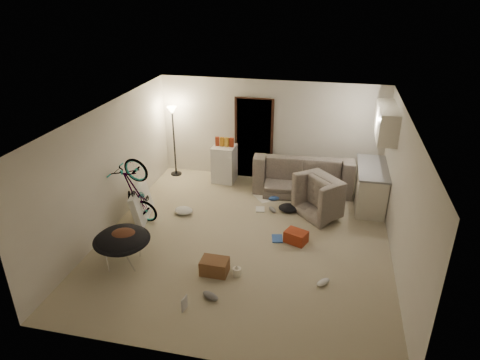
% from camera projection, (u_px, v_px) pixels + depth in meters
% --- Properties ---
extents(floor, '(5.50, 6.00, 0.02)m').
position_uv_depth(floor, '(245.00, 239.00, 8.40)').
color(floor, '#B4A98B').
rests_on(floor, ground).
extents(ceiling, '(5.50, 6.00, 0.02)m').
position_uv_depth(ceiling, '(246.00, 115.00, 7.33)').
color(ceiling, white).
rests_on(ceiling, wall_back).
extents(wall_back, '(5.50, 0.02, 2.50)m').
position_uv_depth(wall_back, '(270.00, 131.00, 10.53)').
color(wall_back, silver).
rests_on(wall_back, floor).
extents(wall_front, '(5.50, 0.02, 2.50)m').
position_uv_depth(wall_front, '(195.00, 284.00, 5.20)').
color(wall_front, silver).
rests_on(wall_front, floor).
extents(wall_left, '(0.02, 6.00, 2.50)m').
position_uv_depth(wall_left, '(108.00, 168.00, 8.41)').
color(wall_left, silver).
rests_on(wall_left, floor).
extents(wall_right, '(0.02, 6.00, 2.50)m').
position_uv_depth(wall_right, '(403.00, 196.00, 7.32)').
color(wall_right, silver).
rests_on(wall_right, floor).
extents(doorway, '(0.85, 0.10, 2.04)m').
position_uv_depth(doorway, '(254.00, 139.00, 10.67)').
color(doorway, black).
rests_on(doorway, floor).
extents(door_trim, '(0.97, 0.04, 2.10)m').
position_uv_depth(door_trim, '(254.00, 139.00, 10.64)').
color(door_trim, '#361C13').
rests_on(door_trim, floor).
extents(floor_lamp, '(0.28, 0.28, 1.81)m').
position_uv_depth(floor_lamp, '(173.00, 126.00, 10.66)').
color(floor_lamp, black).
rests_on(floor_lamp, floor).
extents(kitchen_counter, '(0.60, 1.50, 0.88)m').
position_uv_depth(kitchen_counter, '(370.00, 187.00, 9.50)').
color(kitchen_counter, beige).
rests_on(kitchen_counter, floor).
extents(counter_top, '(0.64, 1.54, 0.04)m').
position_uv_depth(counter_top, '(373.00, 168.00, 9.31)').
color(counter_top, gray).
rests_on(counter_top, kitchen_counter).
extents(kitchen_uppers, '(0.38, 1.40, 0.65)m').
position_uv_depth(kitchen_uppers, '(386.00, 122.00, 8.84)').
color(kitchen_uppers, beige).
rests_on(kitchen_uppers, wall_right).
extents(sofa, '(2.36, 1.04, 0.68)m').
position_uv_depth(sofa, '(303.00, 177.00, 10.24)').
color(sofa, '#323933').
rests_on(sofa, floor).
extents(armchair, '(1.34, 1.35, 0.66)m').
position_uv_depth(armchair, '(330.00, 199.00, 9.23)').
color(armchair, '#323933').
rests_on(armchair, floor).
extents(bicycle, '(1.63, 0.91, 0.89)m').
position_uv_depth(bicycle, '(137.00, 205.00, 8.80)').
color(bicycle, black).
rests_on(bicycle, floor).
extents(book_asset, '(0.27, 0.22, 0.02)m').
position_uv_depth(book_asset, '(182.00, 313.00, 6.51)').
color(book_asset, '#9D3217').
rests_on(book_asset, floor).
extents(mini_fridge, '(0.57, 0.57, 0.92)m').
position_uv_depth(mini_fridge, '(224.00, 164.00, 10.66)').
color(mini_fridge, white).
rests_on(mini_fridge, floor).
extents(snack_box_0, '(0.11, 0.09, 0.30)m').
position_uv_depth(snack_box_0, '(217.00, 143.00, 10.47)').
color(snack_box_0, '#9D3217').
rests_on(snack_box_0, mini_fridge).
extents(snack_box_1, '(0.10, 0.08, 0.30)m').
position_uv_depth(snack_box_1, '(222.00, 143.00, 10.45)').
color(snack_box_1, '#BF7517').
rests_on(snack_box_1, mini_fridge).
extents(snack_box_2, '(0.11, 0.08, 0.30)m').
position_uv_depth(snack_box_2, '(227.00, 144.00, 10.42)').
color(snack_box_2, '#BF8728').
rests_on(snack_box_2, mini_fridge).
extents(snack_box_3, '(0.10, 0.08, 0.30)m').
position_uv_depth(snack_box_3, '(232.00, 144.00, 10.40)').
color(snack_box_3, '#9D3217').
rests_on(snack_box_3, mini_fridge).
extents(saucer_chair, '(0.99, 0.99, 0.70)m').
position_uv_depth(saucer_chair, '(122.00, 244.00, 7.48)').
color(saucer_chair, silver).
rests_on(saucer_chair, floor).
extents(hoodie, '(0.60, 0.56, 0.22)m').
position_uv_depth(hoodie, '(123.00, 236.00, 7.35)').
color(hoodie, '#522C1C').
rests_on(hoodie, saucer_chair).
extents(sofa_drape, '(0.56, 0.46, 0.28)m').
position_uv_depth(sofa_drape, '(264.00, 166.00, 10.34)').
color(sofa_drape, black).
rests_on(sofa_drape, sofa).
extents(tv_box, '(0.45, 1.07, 0.70)m').
position_uv_depth(tv_box, '(142.00, 204.00, 9.00)').
color(tv_box, silver).
rests_on(tv_box, floor).
extents(drink_case_a, '(0.47, 0.34, 0.27)m').
position_uv_depth(drink_case_a, '(215.00, 266.00, 7.36)').
color(drink_case_a, brown).
rests_on(drink_case_a, floor).
extents(drink_case_b, '(0.49, 0.43, 0.23)m').
position_uv_depth(drink_case_b, '(296.00, 237.00, 8.24)').
color(drink_case_b, '#9D3217').
rests_on(drink_case_b, floor).
extents(juicer, '(0.15, 0.15, 0.21)m').
position_uv_depth(juicer, '(237.00, 271.00, 7.32)').
color(juicer, white).
rests_on(juicer, floor).
extents(newspaper, '(0.72, 0.74, 0.01)m').
position_uv_depth(newspaper, '(265.00, 196.00, 10.05)').
color(newspaper, silver).
rests_on(newspaper, floor).
extents(book_blue, '(0.25, 0.31, 0.03)m').
position_uv_depth(book_blue, '(277.00, 239.00, 8.38)').
color(book_blue, '#2E55A8').
rests_on(book_blue, floor).
extents(book_white, '(0.24, 0.28, 0.02)m').
position_uv_depth(book_white, '(260.00, 209.00, 9.45)').
color(book_white, silver).
rests_on(book_white, floor).
extents(shoe_0, '(0.31, 0.22, 0.11)m').
position_uv_depth(shoe_0, '(274.00, 198.00, 9.85)').
color(shoe_0, '#2E55A8').
rests_on(shoe_0, floor).
extents(shoe_1, '(0.24, 0.26, 0.09)m').
position_uv_depth(shoe_1, '(272.00, 210.00, 9.37)').
color(shoe_1, slate).
rests_on(shoe_1, floor).
extents(shoe_3, '(0.32, 0.23, 0.11)m').
position_uv_depth(shoe_3, '(210.00, 296.00, 6.79)').
color(shoe_3, slate).
rests_on(shoe_3, floor).
extents(shoe_4, '(0.27, 0.28, 0.10)m').
position_uv_depth(shoe_4, '(323.00, 282.00, 7.10)').
color(shoe_4, white).
rests_on(shoe_4, floor).
extents(clothes_lump_b, '(0.44, 0.38, 0.13)m').
position_uv_depth(clothes_lump_b, '(289.00, 208.00, 9.40)').
color(clothes_lump_b, black).
rests_on(clothes_lump_b, floor).
extents(clothes_lump_c, '(0.47, 0.43, 0.12)m').
position_uv_depth(clothes_lump_c, '(184.00, 211.00, 9.30)').
color(clothes_lump_c, silver).
rests_on(clothes_lump_c, floor).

